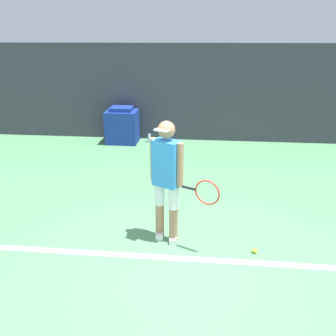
% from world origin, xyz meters
% --- Properties ---
extents(ground_plane, '(24.00, 24.00, 0.00)m').
position_xyz_m(ground_plane, '(0.00, 0.00, 0.00)').
color(ground_plane, '#518C5B').
extents(back_wall, '(24.00, 0.10, 2.51)m').
position_xyz_m(back_wall, '(0.00, 5.57, 1.26)').
color(back_wall, '#383842').
rests_on(back_wall, ground_plane).
extents(court_baseline, '(21.60, 0.10, 0.01)m').
position_xyz_m(court_baseline, '(0.00, 0.24, 0.01)').
color(court_baseline, white).
rests_on(court_baseline, ground_plane).
extents(tennis_player, '(0.91, 0.49, 1.69)m').
position_xyz_m(tennis_player, '(-0.22, 0.69, 0.94)').
color(tennis_player, '#A37556').
rests_on(tennis_player, ground_plane).
extents(tennis_ball, '(0.07, 0.07, 0.07)m').
position_xyz_m(tennis_ball, '(0.95, 0.47, 0.03)').
color(tennis_ball, '#D1E533').
rests_on(tennis_ball, ground_plane).
extents(covered_chair, '(0.81, 0.69, 0.96)m').
position_xyz_m(covered_chair, '(-1.87, 5.12, 0.45)').
color(covered_chair, navy).
rests_on(covered_chair, ground_plane).
extents(water_bottle, '(0.09, 0.09, 0.25)m').
position_xyz_m(water_bottle, '(-1.17, 5.21, 0.12)').
color(water_bottle, white).
rests_on(water_bottle, ground_plane).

